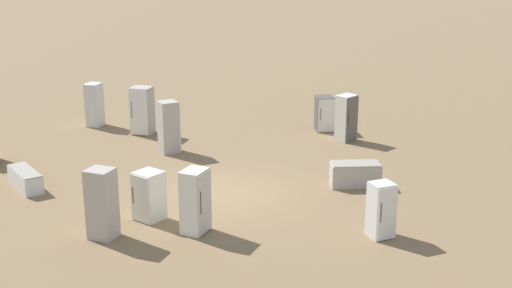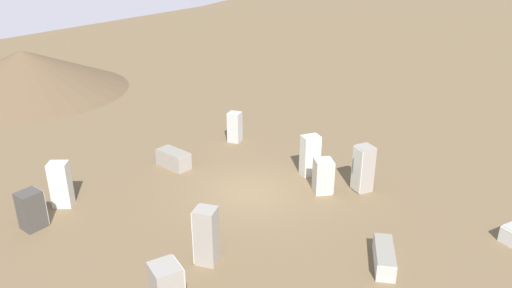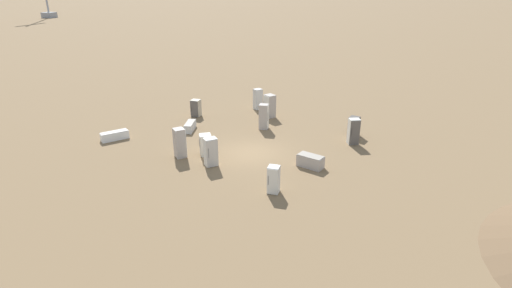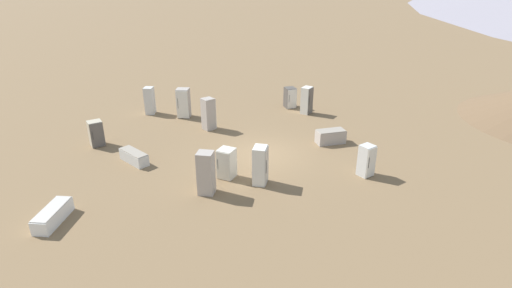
{
  "view_description": "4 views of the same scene",
  "coord_description": "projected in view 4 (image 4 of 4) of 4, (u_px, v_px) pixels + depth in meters",
  "views": [
    {
      "loc": [
        -19.44,
        7.55,
        7.95
      ],
      "look_at": [
        -1.48,
        -0.36,
        1.95
      ],
      "focal_mm": 50.0,
      "sensor_mm": 36.0,
      "label": 1
    },
    {
      "loc": [
        16.49,
        6.38,
        9.72
      ],
      "look_at": [
        -0.75,
        0.04,
        1.83
      ],
      "focal_mm": 35.0,
      "sensor_mm": 36.0,
      "label": 2
    },
    {
      "loc": [
        -23.04,
        -6.62,
        10.48
      ],
      "look_at": [
        -1.23,
        -0.63,
        1.19
      ],
      "focal_mm": 28.0,
      "sensor_mm": 36.0,
      "label": 3
    },
    {
      "loc": [
        -15.13,
        11.28,
        8.83
      ],
      "look_at": [
        -0.79,
        0.88,
        1.07
      ],
      "focal_mm": 28.0,
      "sensor_mm": 36.0,
      "label": 4
    }
  ],
  "objects": [
    {
      "name": "discarded_fridge_8",
      "position": [
        331.0,
        136.0,
        22.02
      ],
      "size": [
        1.25,
        1.73,
        0.76
      ],
      "rotation": [
        0.0,
        0.0,
        2.78
      ],
      "color": "#A89E93",
      "rests_on": "ground_plane"
    },
    {
      "name": "discarded_fridge_12",
      "position": [
        260.0,
        165.0,
        17.64
      ],
      "size": [
        0.93,
        0.94,
        1.78
      ],
      "rotation": [
        0.0,
        0.0,
        2.31
      ],
      "color": "silver",
      "rests_on": "ground_plane"
    },
    {
      "name": "discarded_fridge_2",
      "position": [
        307.0,
        100.0,
        26.36
      ],
      "size": [
        0.8,
        0.86,
        1.8
      ],
      "rotation": [
        0.0,
        0.0,
        1.94
      ],
      "color": "silver",
      "rests_on": "ground_plane"
    },
    {
      "name": "ground_plane",
      "position": [
        261.0,
        154.0,
        20.83
      ],
      "size": [
        1000.0,
        1000.0,
        0.0
      ],
      "primitive_type": "plane",
      "color": "brown"
    },
    {
      "name": "discarded_fridge_4",
      "position": [
        366.0,
        161.0,
        18.38
      ],
      "size": [
        0.63,
        0.61,
        1.51
      ],
      "rotation": [
        0.0,
        0.0,
        1.56
      ],
      "color": "silver",
      "rests_on": "ground_plane"
    },
    {
      "name": "discarded_fridge_11",
      "position": [
        290.0,
        98.0,
        27.61
      ],
      "size": [
        0.95,
        0.87,
        1.4
      ],
      "rotation": [
        0.0,
        0.0,
        1.27
      ],
      "color": "#4C4742",
      "rests_on": "ground_plane"
    },
    {
      "name": "discarded_fridge_3",
      "position": [
        134.0,
        157.0,
        19.82
      ],
      "size": [
        1.88,
        0.93,
        0.6
      ],
      "rotation": [
        0.0,
        0.0,
        4.91
      ],
      "color": "silver",
      "rests_on": "ground_plane"
    },
    {
      "name": "discarded_fridge_7",
      "position": [
        96.0,
        133.0,
        21.57
      ],
      "size": [
        0.72,
        0.74,
        1.4
      ],
      "rotation": [
        0.0,
        0.0,
        1.51
      ],
      "color": "#B2A88E",
      "rests_on": "ground_plane"
    },
    {
      "name": "discarded_fridge_5",
      "position": [
        227.0,
        163.0,
        18.24
      ],
      "size": [
        0.96,
        0.97,
        1.41
      ],
      "rotation": [
        0.0,
        0.0,
        0.5
      ],
      "color": "beige",
      "rests_on": "ground_plane"
    },
    {
      "name": "discarded_fridge_10",
      "position": [
        150.0,
        101.0,
        26.32
      ],
      "size": [
        0.88,
        0.86,
        1.8
      ],
      "rotation": [
        0.0,
        0.0,
        4.02
      ],
      "color": "silver",
      "rests_on": "ground_plane"
    },
    {
      "name": "discarded_fridge_0",
      "position": [
        183.0,
        103.0,
        25.69
      ],
      "size": [
        1.07,
        1.07,
        1.89
      ],
      "rotation": [
        0.0,
        0.0,
        0.89
      ],
      "color": "#A89E93",
      "rests_on": "ground_plane"
    },
    {
      "name": "discarded_fridge_6",
      "position": [
        209.0,
        114.0,
        23.72
      ],
      "size": [
        0.67,
        0.73,
        1.92
      ],
      "rotation": [
        0.0,
        0.0,
        3.21
      ],
      "color": "#A89E93",
      "rests_on": "ground_plane"
    },
    {
      "name": "discarded_fridge_1",
      "position": [
        53.0,
        215.0,
        15.11
      ],
      "size": [
        1.85,
        1.73,
        0.6
      ],
      "rotation": [
        0.0,
        0.0,
        4.0
      ],
      "color": "white",
      "rests_on": "ground_plane"
    },
    {
      "name": "discarded_fridge_9",
      "position": [
        206.0,
        173.0,
        16.84
      ],
      "size": [
        0.93,
        0.93,
        1.92
      ],
      "rotation": [
        0.0,
        0.0,
        3.92
      ],
      "color": "#A89E93",
      "rests_on": "ground_plane"
    }
  ]
}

